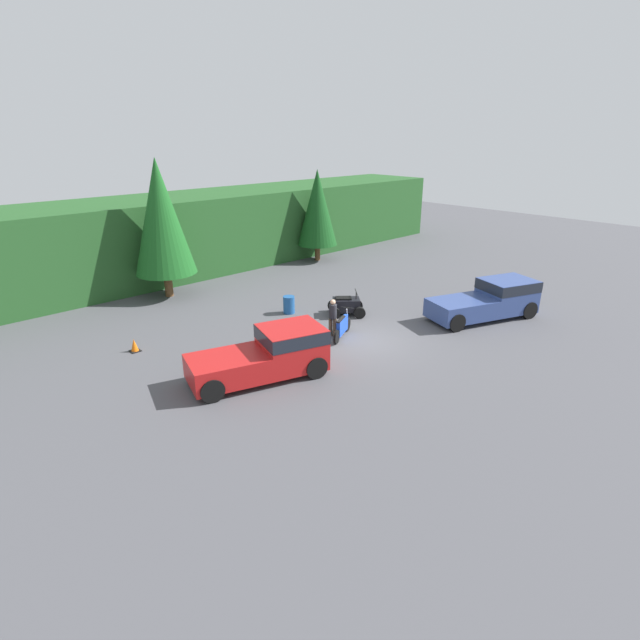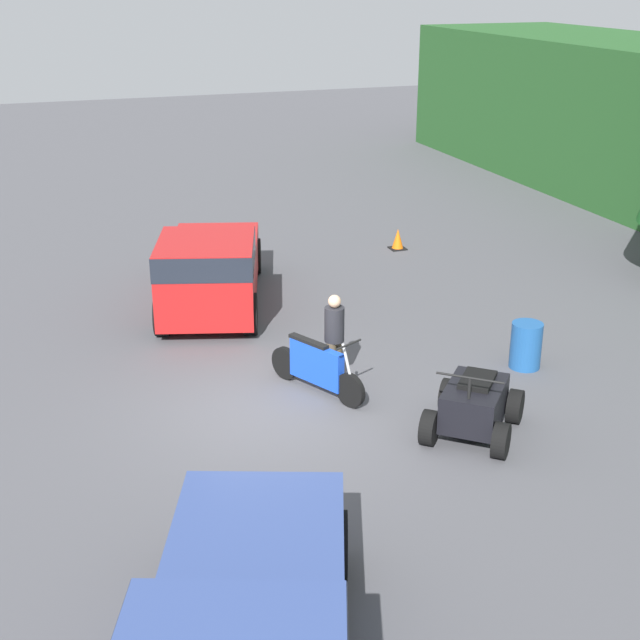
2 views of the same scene
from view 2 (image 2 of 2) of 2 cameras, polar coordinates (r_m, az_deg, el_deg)
The scene contains 7 objects.
ground_plane at distance 15.23m, azimuth -3.16°, elevation -5.73°, with size 80.00×80.00×0.00m, color #4C4C51.
pickup_truck_red at distance 19.44m, azimuth -7.04°, elevation 3.38°, with size 5.40×3.36×1.81m.
dirt_bike at distance 15.60m, azimuth -0.22°, elevation -3.07°, with size 2.03×1.15×1.15m.
quad_atv at distance 14.50m, azimuth 9.83°, elevation -5.46°, with size 2.23×2.19×1.20m.
rider_person at distance 15.72m, azimuth 0.92°, elevation -1.07°, with size 0.49×0.49×1.71m.
traffic_cone at distance 23.87m, azimuth 5.00°, elevation 5.14°, with size 0.42×0.42×0.55m.
steel_barrel at distance 17.03m, azimuth 13.04°, elevation -1.59°, with size 0.58×0.58×0.88m.
Camera 2 is at (13.02, -3.69, 6.99)m, focal length 50.00 mm.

